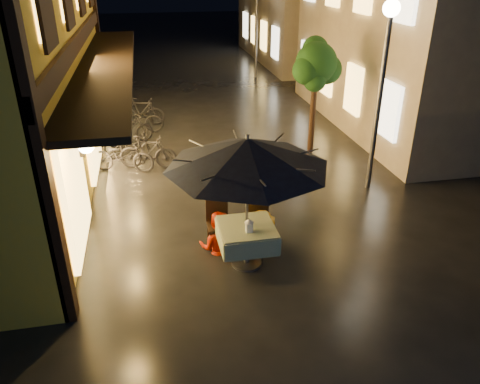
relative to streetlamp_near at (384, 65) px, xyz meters
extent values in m
plane|color=black|center=(-3.00, -2.00, -2.92)|extent=(90.00, 90.00, 0.00)
cube|color=black|center=(-6.47, 2.00, 0.38)|extent=(0.12, 11.00, 0.35)
cube|color=black|center=(-5.90, 2.00, -0.17)|extent=(1.20, 10.50, 0.12)
cube|color=#FFC357|center=(-6.44, -1.50, -1.52)|extent=(0.10, 2.20, 2.40)
cube|color=#FFC357|center=(-6.44, 2.00, -1.52)|extent=(0.10, 2.20, 2.40)
cube|color=#FFC357|center=(-6.44, 5.50, -1.52)|extent=(0.10, 2.20, 2.40)
cube|color=tan|center=(4.50, 4.50, 0.33)|extent=(7.00, 9.00, 6.50)
cube|color=#FFC357|center=(0.95, 1.20, -1.42)|extent=(0.10, 1.00, 1.40)
cube|color=#FFC357|center=(0.95, 3.40, -1.42)|extent=(0.10, 1.00, 1.40)
cube|color=#FFC357|center=(0.95, 5.60, -1.42)|extent=(0.10, 1.00, 1.40)
cube|color=#FFC357|center=(0.95, 7.80, -1.42)|extent=(0.10, 1.00, 1.40)
cube|color=#FFC357|center=(0.95, 12.20, -1.42)|extent=(0.10, 1.00, 1.40)
cube|color=#FFC357|center=(0.95, 14.40, -1.42)|extent=(0.10, 1.00, 1.40)
cube|color=#FFC357|center=(0.95, 16.60, -1.42)|extent=(0.10, 1.00, 1.40)
cube|color=#FFC357|center=(0.95, 18.80, -1.42)|extent=(0.10, 1.00, 1.40)
cylinder|color=black|center=(-0.60, 2.50, -1.82)|extent=(0.16, 0.16, 2.20)
sphere|color=black|center=(-0.60, 2.50, -0.42)|extent=(1.10, 1.10, 1.10)
sphere|color=black|center=(-0.25, 2.60, -0.62)|extent=(0.80, 0.80, 0.80)
sphere|color=black|center=(-0.90, 2.35, -0.57)|extent=(0.76, 0.76, 0.76)
sphere|color=black|center=(-0.55, 2.80, -0.12)|extent=(0.70, 0.70, 0.70)
sphere|color=black|center=(-0.70, 2.25, -0.82)|extent=(0.60, 0.60, 0.60)
cylinder|color=#59595E|center=(0.00, 0.00, -0.92)|extent=(0.12, 0.12, 4.00)
sphere|color=beige|center=(0.00, 0.00, 1.13)|extent=(0.36, 0.36, 0.36)
cylinder|color=#59595E|center=(0.00, 12.00, -0.92)|extent=(0.12, 0.12, 4.00)
cylinder|color=#59595E|center=(-3.54, -2.52, -2.56)|extent=(0.10, 0.10, 0.72)
cylinder|color=#59595E|center=(-3.54, -2.52, -2.90)|extent=(0.56, 0.56, 0.04)
cube|color=#325A34|center=(-3.54, -2.52, -2.17)|extent=(0.95, 0.95, 0.06)
cube|color=#325A34|center=(-3.06, -2.52, -2.33)|extent=(0.04, 0.95, 0.33)
cube|color=#325A34|center=(-4.01, -2.52, -2.33)|extent=(0.04, 0.95, 0.33)
cube|color=#325A34|center=(-3.54, -2.04, -2.33)|extent=(0.95, 0.04, 0.33)
cube|color=#325A34|center=(-3.54, -2.99, -2.33)|extent=(0.95, 0.04, 0.33)
cylinder|color=#59595E|center=(-3.54, -2.52, -1.77)|extent=(0.05, 0.05, 2.30)
cone|color=black|center=(-3.54, -2.52, -0.77)|extent=(2.76, 2.76, 0.50)
cylinder|color=#59595E|center=(-3.54, -2.52, -0.52)|extent=(0.06, 0.06, 0.12)
cube|color=black|center=(-3.94, -1.87, -2.47)|extent=(0.42, 0.42, 0.05)
cube|color=black|center=(-3.94, -1.68, -2.22)|extent=(0.42, 0.04, 0.55)
cylinder|color=black|center=(-4.12, -2.05, -2.70)|extent=(0.04, 0.04, 0.43)
cylinder|color=black|center=(-3.76, -2.05, -2.70)|extent=(0.04, 0.04, 0.43)
cylinder|color=black|center=(-4.12, -1.69, -2.70)|extent=(0.04, 0.04, 0.43)
cylinder|color=black|center=(-3.76, -1.69, -2.70)|extent=(0.04, 0.04, 0.43)
cube|color=black|center=(-3.14, -1.87, -2.47)|extent=(0.42, 0.42, 0.05)
cube|color=black|center=(-3.14, -1.68, -2.22)|extent=(0.42, 0.04, 0.55)
cylinder|color=black|center=(-3.32, -2.05, -2.70)|extent=(0.04, 0.04, 0.43)
cylinder|color=black|center=(-2.96, -2.05, -2.70)|extent=(0.04, 0.04, 0.43)
cylinder|color=black|center=(-3.32, -1.69, -2.70)|extent=(0.04, 0.04, 0.43)
cylinder|color=black|center=(-2.96, -1.69, -2.70)|extent=(0.04, 0.04, 0.43)
cube|color=white|center=(-3.54, -2.70, -2.05)|extent=(0.11, 0.11, 0.18)
cube|color=#FFD88C|center=(-3.54, -2.70, -2.06)|extent=(0.07, 0.07, 0.12)
cone|color=white|center=(-3.54, -2.70, -1.92)|extent=(0.16, 0.16, 0.07)
imported|color=#C01B00|center=(-3.97, -1.92, -2.16)|extent=(0.87, 0.76, 1.51)
imported|color=#F6AB03|center=(-3.12, -1.97, -2.22)|extent=(0.95, 0.61, 1.40)
imported|color=black|center=(-5.79, 2.14, -2.49)|extent=(1.73, 1.03, 0.86)
imported|color=black|center=(-5.15, 2.21, -2.47)|extent=(1.55, 0.75, 0.90)
imported|color=black|center=(-5.58, 2.95, -2.50)|extent=(1.67, 0.97, 0.83)
imported|color=black|center=(-5.63, 4.10, -2.47)|extent=(1.51, 1.00, 0.89)
imported|color=black|center=(-5.45, 5.14, -2.47)|extent=(1.77, 0.79, 0.90)
imported|color=black|center=(-5.26, 5.94, -2.46)|extent=(1.57, 0.77, 0.91)
camera|label=1|loc=(-5.03, -9.37, 2.02)|focal=35.00mm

